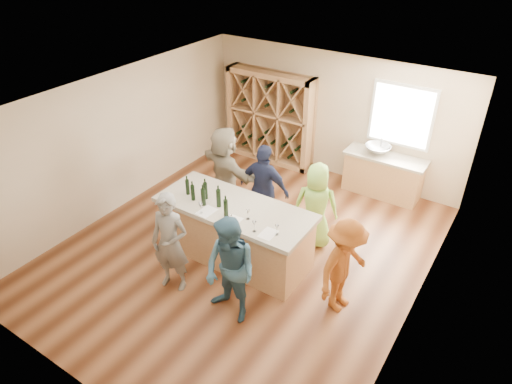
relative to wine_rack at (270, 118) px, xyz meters
The scene contains 35 objects.
floor 3.78m from the wine_rack, 65.36° to the right, with size 6.00×7.00×0.10m, color brown.
ceiling 4.00m from the wine_rack, 65.36° to the right, with size 6.00×7.00×0.10m, color white.
wall_back 1.56m from the wine_rack, 10.57° to the left, with size 6.00×0.10×2.80m, color beige.
wall_front 6.99m from the wine_rack, 77.60° to the right, with size 6.00×0.10×2.80m, color beige.
wall_left 3.63m from the wine_rack, 115.36° to the right, with size 0.10×7.00×2.80m, color beige.
wall_right 5.61m from the wine_rack, 35.70° to the right, with size 0.10×7.00×2.80m, color beige.
window_frame 3.08m from the wine_rack, ahead, with size 1.30×0.06×1.30m, color white.
window_pane 3.07m from the wine_rack, ahead, with size 1.18×0.01×1.18m, color white.
wine_rack is the anchor object (origin of this frame).
back_counter_base 2.98m from the wine_rack, ahead, with size 1.60×0.58×0.86m, color tan.
back_counter_top 2.91m from the wine_rack, ahead, with size 1.70×0.62×0.06m, color #B5AA94.
sink 2.70m from the wine_rack, ahead, with size 0.54×0.54×0.19m, color silver.
faucet 2.70m from the wine_rack, ahead, with size 0.02×0.02×0.30m, color silver.
tasting_counter_base 3.89m from the wine_rack, 67.37° to the right, with size 2.60×1.00×1.00m, color tan.
tasting_counter_top 3.85m from the wine_rack, 67.37° to the right, with size 2.72×1.12×0.08m, color #B5AA94.
wine_bottle_a 3.72m from the wine_rack, 81.05° to the right, with size 0.07×0.07×0.28m, color black.
wine_bottle_b 3.85m from the wine_rack, 78.35° to the right, with size 0.07×0.07×0.28m, color black.
wine_bottle_c 3.74m from the wine_rack, 75.59° to the right, with size 0.08×0.08×0.31m, color black.
wine_bottle_d 3.93m from the wine_rack, 74.88° to the right, with size 0.08×0.08×0.31m, color black.
wine_bottle_e 3.91m from the wine_rack, 71.07° to the right, with size 0.08×0.08×0.32m, color black.
wine_glass_a 4.17m from the wine_rack, 74.10° to the right, with size 0.07×0.07×0.20m, color white.
wine_glass_b 4.39m from the wine_rack, 66.65° to the right, with size 0.07×0.07×0.18m, color white.
wine_glass_c 4.50m from the wine_rack, 61.54° to the right, with size 0.07×0.07×0.18m, color white.
wine_glass_d 4.18m from the wine_rack, 63.31° to the right, with size 0.06×0.06×0.16m, color white.
wine_glass_e 4.57m from the wine_rack, 57.19° to the right, with size 0.06×0.06×0.16m, color white.
tasting_menu_a 4.11m from the wine_rack, 73.14° to the right, with size 0.24×0.32×0.00m, color white.
tasting_menu_b 4.27m from the wine_rack, 66.37° to the right, with size 0.22×0.30×0.00m, color white.
tasting_menu_c 4.55m from the wine_rack, 58.79° to the right, with size 0.23×0.31×0.00m, color white.
person_near_left 4.81m from the wine_rack, 77.34° to the right, with size 0.63×0.46×1.74m, color slate.
person_near_right 5.21m from the wine_rack, 64.71° to the right, with size 0.85×0.46×1.74m, color #335972.
person_server 5.09m from the wine_rack, 45.88° to the right, with size 1.04×0.48×1.61m, color #994C19.
person_far_mid 2.90m from the wine_rack, 60.47° to the right, with size 1.03×0.53×1.76m, color #191E38.
person_far_right 3.47m from the wine_rack, 44.73° to the right, with size 0.80×0.52×1.64m, color #8CC64C.
person_far_left 2.52m from the wine_rack, 78.77° to the right, with size 1.72×0.62×1.86m, color gray.
wine_bottle_f 4.15m from the wine_rack, 68.32° to the right, with size 0.07×0.07×0.30m, color black.
Camera 1 is at (3.75, -5.41, 5.30)m, focal length 32.00 mm.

